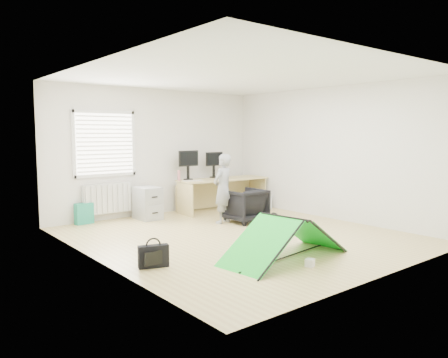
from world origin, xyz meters
TOP-DOWN VIEW (x-y plane):
  - ground at (0.00, 0.00)m, footprint 5.50×5.50m
  - back_wall at (0.00, 2.75)m, footprint 5.00×0.02m
  - window at (-1.20, 2.71)m, footprint 1.20×0.06m
  - radiator at (-1.20, 2.67)m, footprint 1.00×0.12m
  - desk at (1.38, 2.15)m, footprint 2.17×0.80m
  - filing_cabinet at (-0.50, 2.29)m, footprint 0.43×0.57m
  - monitor_left at (0.61, 2.44)m, footprint 0.50×0.11m
  - monitor_right at (1.34, 2.44)m, footprint 0.46×0.11m
  - keyboard at (0.52, 2.13)m, footprint 0.44×0.28m
  - thermos at (0.35, 2.40)m, footprint 0.08×0.08m
  - office_chair at (0.87, 0.82)m, footprint 0.71×0.74m
  - person at (0.47, 1.01)m, footprint 0.57×0.45m
  - kite at (-0.39, -1.45)m, footprint 2.01×1.07m
  - storage_crate at (2.17, 1.83)m, footprint 0.67×0.59m
  - tote_bag at (-1.70, 2.62)m, footprint 0.36×0.19m
  - laptop_bag at (-2.03, -0.65)m, footprint 0.41×0.24m
  - white_box at (-0.41, -1.93)m, footprint 0.14×0.14m
  - duffel_bag at (0.43, -0.43)m, footprint 0.53×0.33m

SIDE VIEW (x-z plane):
  - ground at x=0.00m, z-range 0.00..0.00m
  - white_box at x=-0.41m, z-range 0.00..0.11m
  - duffel_bag at x=0.43m, z-range 0.00..0.22m
  - laptop_bag at x=-2.03m, z-range 0.00..0.30m
  - storage_crate at x=2.17m, z-range 0.00..0.31m
  - tote_bag at x=-1.70m, z-range 0.00..0.41m
  - kite at x=-0.39m, z-range 0.00..0.60m
  - filing_cabinet at x=-0.50m, z-range 0.00..0.66m
  - office_chair at x=0.87m, z-range 0.00..0.66m
  - desk at x=1.38m, z-range 0.00..0.73m
  - radiator at x=-1.20m, z-range 0.15..0.75m
  - person at x=0.47m, z-range 0.00..1.36m
  - keyboard at x=0.52m, z-range 0.73..0.75m
  - thermos at x=0.35m, z-range 0.73..0.96m
  - monitor_right at x=1.34m, z-range 0.73..1.16m
  - monitor_left at x=0.61m, z-range 0.73..1.20m
  - back_wall at x=0.00m, z-range 0.00..2.70m
  - window at x=-1.20m, z-range 0.95..2.15m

